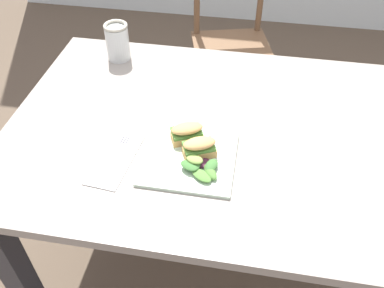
{
  "coord_description": "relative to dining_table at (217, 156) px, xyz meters",
  "views": [
    {
      "loc": [
        0.08,
        -0.99,
        1.56
      ],
      "look_at": [
        -0.07,
        -0.16,
        0.76
      ],
      "focal_mm": 38.34,
      "sensor_mm": 36.0,
      "label": 1
    }
  ],
  "objects": [
    {
      "name": "dining_table",
      "position": [
        0.0,
        0.0,
        0.0
      ],
      "size": [
        1.3,
        0.9,
        0.74
      ],
      "color": "gray",
      "rests_on": "ground"
    },
    {
      "name": "plate_lunch",
      "position": [
        -0.06,
        -0.14,
        0.13
      ],
      "size": [
        0.25,
        0.25,
        0.01
      ],
      "primitive_type": "cube",
      "color": "beige",
      "rests_on": "dining_table"
    },
    {
      "name": "mason_jar_iced_tea",
      "position": [
        -0.41,
        0.33,
        0.18
      ],
      "size": [
        0.09,
        0.09,
        0.14
      ],
      "color": "#995623",
      "rests_on": "dining_table"
    },
    {
      "name": "salad_mixed_greens",
      "position": [
        -0.03,
        -0.18,
        0.14
      ],
      "size": [
        0.12,
        0.14,
        0.03
      ],
      "color": "#4C2338",
      "rests_on": "plate_lunch"
    },
    {
      "name": "napkin_folded",
      "position": [
        -0.27,
        -0.18,
        0.12
      ],
      "size": [
        0.12,
        0.23,
        0.0
      ],
      "primitive_type": "cube",
      "rotation": [
        0.0,
        0.0,
        -0.1
      ],
      "color": "white",
      "rests_on": "dining_table"
    },
    {
      "name": "fork_on_napkin",
      "position": [
        -0.27,
        -0.17,
        0.13
      ],
      "size": [
        0.04,
        0.19,
        0.0
      ],
      "color": "silver",
      "rests_on": "napkin_folded"
    },
    {
      "name": "sandwich_half_back",
      "position": [
        -0.08,
        -0.08,
        0.16
      ],
      "size": [
        0.1,
        0.09,
        0.06
      ],
      "color": "tan",
      "rests_on": "plate_lunch"
    },
    {
      "name": "ground_plane",
      "position": [
        0.0,
        0.05,
        -0.62
      ],
      "size": [
        8.68,
        8.68,
        0.0
      ],
      "primitive_type": "plane",
      "color": "brown"
    },
    {
      "name": "chair_wooden_far",
      "position": [
        -0.05,
        1.02,
        -0.17
      ],
      "size": [
        0.49,
        0.49,
        0.87
      ],
      "color": "brown",
      "rests_on": "ground"
    },
    {
      "name": "sandwich_half_front",
      "position": [
        -0.04,
        -0.13,
        0.16
      ],
      "size": [
        0.1,
        0.09,
        0.06
      ],
      "color": "tan",
      "rests_on": "plate_lunch"
    }
  ]
}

